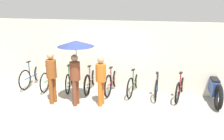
{
  "coord_description": "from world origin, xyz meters",
  "views": [
    {
      "loc": [
        2.26,
        -6.67,
        3.25
      ],
      "look_at": [
        0.53,
        0.93,
        1.0
      ],
      "focal_mm": 40.0,
      "sensor_mm": 36.0,
      "label": 1
    }
  ],
  "objects_px": {
    "parked_bicycle_1": "(51,78)",
    "parked_bicycle_6": "(157,85)",
    "parked_bicycle_0": "(33,75)",
    "motorcycle": "(214,88)",
    "parked_bicycle_7": "(181,87)",
    "pedestrian_trailing": "(101,78)",
    "pedestrian_leading": "(52,74)",
    "parked_bicycle_2": "(70,79)",
    "parked_bicycle_3": "(91,80)",
    "parked_bicycle_5": "(134,83)",
    "pedestrian_center": "(76,53)",
    "parked_bicycle_4": "(112,81)"
  },
  "relations": [
    {
      "from": "parked_bicycle_4",
      "to": "parked_bicycle_6",
      "type": "distance_m",
      "value": 1.58
    },
    {
      "from": "parked_bicycle_2",
      "to": "parked_bicycle_3",
      "type": "relative_size",
      "value": 0.91
    },
    {
      "from": "parked_bicycle_1",
      "to": "parked_bicycle_7",
      "type": "xyz_separation_m",
      "value": [
        4.73,
        0.04,
        -0.01
      ]
    },
    {
      "from": "parked_bicycle_3",
      "to": "parked_bicycle_7",
      "type": "distance_m",
      "value": 3.16
    },
    {
      "from": "parked_bicycle_0",
      "to": "pedestrian_trailing",
      "type": "xyz_separation_m",
      "value": [
        3.07,
        -1.22,
        0.51
      ]
    },
    {
      "from": "parked_bicycle_7",
      "to": "pedestrian_trailing",
      "type": "height_order",
      "value": "pedestrian_trailing"
    },
    {
      "from": "parked_bicycle_0",
      "to": "parked_bicycle_5",
      "type": "relative_size",
      "value": 1.02
    },
    {
      "from": "parked_bicycle_2",
      "to": "parked_bicycle_4",
      "type": "xyz_separation_m",
      "value": [
        1.58,
        0.07,
        0.03
      ]
    },
    {
      "from": "parked_bicycle_1",
      "to": "pedestrian_center",
      "type": "distance_m",
      "value": 2.32
    },
    {
      "from": "parked_bicycle_0",
      "to": "parked_bicycle_7",
      "type": "bearing_deg",
      "value": -88.07
    },
    {
      "from": "parked_bicycle_2",
      "to": "pedestrian_trailing",
      "type": "distance_m",
      "value": 1.96
    },
    {
      "from": "parked_bicycle_1",
      "to": "parked_bicycle_5",
      "type": "relative_size",
      "value": 1.05
    },
    {
      "from": "parked_bicycle_0",
      "to": "parked_bicycle_3",
      "type": "height_order",
      "value": "parked_bicycle_0"
    },
    {
      "from": "parked_bicycle_0",
      "to": "motorcycle",
      "type": "distance_m",
      "value": 6.57
    },
    {
      "from": "parked_bicycle_2",
      "to": "parked_bicycle_5",
      "type": "height_order",
      "value": "parked_bicycle_2"
    },
    {
      "from": "parked_bicycle_6",
      "to": "pedestrian_center",
      "type": "bearing_deg",
      "value": 117.75
    },
    {
      "from": "parked_bicycle_4",
      "to": "pedestrian_center",
      "type": "xyz_separation_m",
      "value": [
        -0.86,
        -1.28,
        1.24
      ]
    },
    {
      "from": "parked_bicycle_1",
      "to": "parked_bicycle_6",
      "type": "xyz_separation_m",
      "value": [
        3.94,
        0.03,
        -0.0
      ]
    },
    {
      "from": "pedestrian_leading",
      "to": "parked_bicycle_1",
      "type": "bearing_deg",
      "value": 126.34
    },
    {
      "from": "parked_bicycle_5",
      "to": "pedestrian_leading",
      "type": "bearing_deg",
      "value": 128.58
    },
    {
      "from": "parked_bicycle_0",
      "to": "parked_bicycle_7",
      "type": "distance_m",
      "value": 5.52
    },
    {
      "from": "parked_bicycle_7",
      "to": "pedestrian_trailing",
      "type": "distance_m",
      "value": 2.78
    },
    {
      "from": "parked_bicycle_1",
      "to": "parked_bicycle_7",
      "type": "distance_m",
      "value": 4.73
    },
    {
      "from": "parked_bicycle_7",
      "to": "motorcycle",
      "type": "xyz_separation_m",
      "value": [
        1.05,
        -0.02,
        0.06
      ]
    },
    {
      "from": "parked_bicycle_4",
      "to": "motorcycle",
      "type": "height_order",
      "value": "parked_bicycle_4"
    },
    {
      "from": "parked_bicycle_1",
      "to": "pedestrian_leading",
      "type": "bearing_deg",
      "value": -154.24
    },
    {
      "from": "parked_bicycle_1",
      "to": "pedestrian_leading",
      "type": "distance_m",
      "value": 1.64
    },
    {
      "from": "parked_bicycle_0",
      "to": "parked_bicycle_6",
      "type": "bearing_deg",
      "value": -88.26
    },
    {
      "from": "pedestrian_trailing",
      "to": "parked_bicycle_3",
      "type": "bearing_deg",
      "value": 127.58
    },
    {
      "from": "pedestrian_center",
      "to": "parked_bicycle_4",
      "type": "bearing_deg",
      "value": 60.16
    },
    {
      "from": "parked_bicycle_5",
      "to": "pedestrian_leading",
      "type": "distance_m",
      "value": 2.88
    },
    {
      "from": "parked_bicycle_2",
      "to": "pedestrian_trailing",
      "type": "bearing_deg",
      "value": -138.93
    },
    {
      "from": "parked_bicycle_5",
      "to": "pedestrian_center",
      "type": "bearing_deg",
      "value": 136.67
    },
    {
      "from": "parked_bicycle_2",
      "to": "parked_bicycle_3",
      "type": "xyz_separation_m",
      "value": [
        0.79,
        0.05,
        0.01
      ]
    },
    {
      "from": "parked_bicycle_1",
      "to": "motorcycle",
      "type": "bearing_deg",
      "value": -92.48
    },
    {
      "from": "parked_bicycle_0",
      "to": "pedestrian_center",
      "type": "distance_m",
      "value": 2.91
    },
    {
      "from": "parked_bicycle_0",
      "to": "pedestrian_leading",
      "type": "height_order",
      "value": "pedestrian_leading"
    },
    {
      "from": "parked_bicycle_1",
      "to": "parked_bicycle_6",
      "type": "bearing_deg",
      "value": -92.34
    },
    {
      "from": "parked_bicycle_5",
      "to": "pedestrian_center",
      "type": "height_order",
      "value": "pedestrian_center"
    },
    {
      "from": "motorcycle",
      "to": "parked_bicycle_2",
      "type": "bearing_deg",
      "value": 88.33
    },
    {
      "from": "parked_bicycle_3",
      "to": "motorcycle",
      "type": "relative_size",
      "value": 0.84
    },
    {
      "from": "parked_bicycle_5",
      "to": "pedestrian_center",
      "type": "relative_size",
      "value": 0.85
    },
    {
      "from": "parked_bicycle_1",
      "to": "parked_bicycle_3",
      "type": "relative_size",
      "value": 1.0
    },
    {
      "from": "pedestrian_trailing",
      "to": "pedestrian_leading",
      "type": "bearing_deg",
      "value": -166.46
    },
    {
      "from": "parked_bicycle_7",
      "to": "parked_bicycle_1",
      "type": "bearing_deg",
      "value": 102.3
    },
    {
      "from": "parked_bicycle_4",
      "to": "parked_bicycle_6",
      "type": "bearing_deg",
      "value": -87.48
    },
    {
      "from": "parked_bicycle_6",
      "to": "motorcycle",
      "type": "bearing_deg",
      "value": -89.49
    },
    {
      "from": "parked_bicycle_5",
      "to": "parked_bicycle_4",
      "type": "bearing_deg",
      "value": 100.19
    },
    {
      "from": "parked_bicycle_4",
      "to": "pedestrian_trailing",
      "type": "relative_size",
      "value": 1.17
    },
    {
      "from": "pedestrian_leading",
      "to": "motorcycle",
      "type": "height_order",
      "value": "pedestrian_leading"
    }
  ]
}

